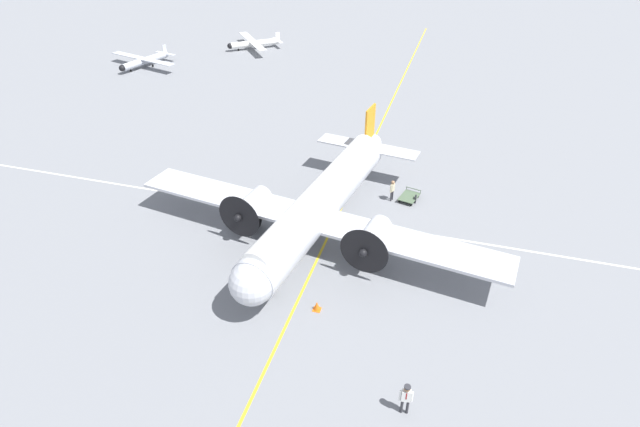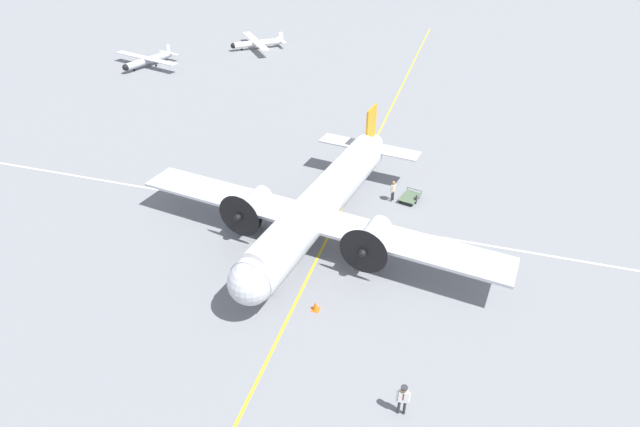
% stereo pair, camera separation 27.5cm
% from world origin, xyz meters
% --- Properties ---
extents(ground_plane, '(300.00, 300.00, 0.00)m').
position_xyz_m(ground_plane, '(0.00, 0.00, 0.00)').
color(ground_plane, slate).
extents(apron_line_eastwest, '(120.00, 0.16, 0.01)m').
position_xyz_m(apron_line_eastwest, '(0.00, 0.59, 0.00)').
color(apron_line_eastwest, gold).
rests_on(apron_line_eastwest, ground_plane).
extents(apron_line_northsouth, '(0.16, 120.00, 0.01)m').
position_xyz_m(apron_line_northsouth, '(-1.97, 0.00, 0.00)').
color(apron_line_northsouth, silver).
rests_on(apron_line_northsouth, ground_plane).
extents(airliner_main, '(19.68, 25.03, 5.78)m').
position_xyz_m(airliner_main, '(0.40, -0.06, 2.52)').
color(airliner_main, silver).
rests_on(airliner_main, ground_plane).
extents(crew_foreground, '(0.34, 0.61, 1.80)m').
position_xyz_m(crew_foreground, '(12.00, 7.41, 1.13)').
color(crew_foreground, '#2D2D33').
rests_on(crew_foreground, ground_plane).
extents(passenger_boarding, '(0.54, 0.31, 1.66)m').
position_xyz_m(passenger_boarding, '(-5.65, 3.91, 1.02)').
color(passenger_boarding, '#2D2D33').
rests_on(passenger_boarding, ground_plane).
extents(suitcase_near_door, '(0.40, 0.12, 0.57)m').
position_xyz_m(suitcase_near_door, '(-5.87, 5.65, 0.27)').
color(suitcase_near_door, '#232328').
rests_on(suitcase_near_door, ground_plane).
extents(baggage_cart, '(1.96, 1.58, 0.56)m').
position_xyz_m(baggage_cart, '(-6.07, 5.16, 0.28)').
color(baggage_cart, '#4C6047').
rests_on(baggage_cart, ground_plane).
extents(light_aircraft_distant, '(8.86, 7.91, 2.01)m').
position_xyz_m(light_aircraft_distant, '(-40.70, -21.76, 0.83)').
color(light_aircraft_distant, white).
rests_on(light_aircraft_distant, ground_plane).
extents(light_aircraft_taxiing, '(7.95, 10.43, 2.02)m').
position_xyz_m(light_aircraft_taxiing, '(-28.91, -31.97, 0.84)').
color(light_aircraft_taxiing, '#B7BCC6').
rests_on(light_aircraft_taxiing, ground_plane).
extents(traffic_cone, '(0.45, 0.45, 0.59)m').
position_xyz_m(traffic_cone, '(6.92, 1.84, 0.27)').
color(traffic_cone, orange).
rests_on(traffic_cone, ground_plane).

